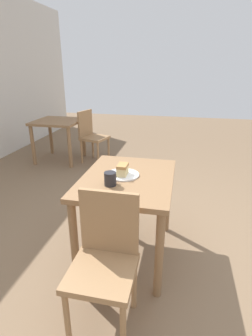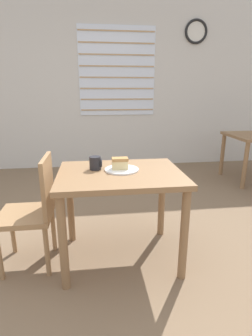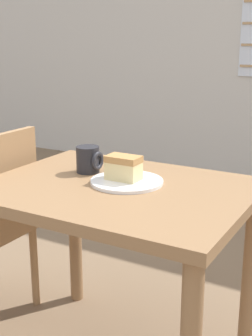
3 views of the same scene
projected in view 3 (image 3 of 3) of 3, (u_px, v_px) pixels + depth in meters
name	position (u px, v px, depth m)	size (l,w,h in m)	color
dining_table_near	(117.00, 217.00, 1.69)	(0.93, 0.72, 0.74)	olive
plate	(127.00, 181.00, 1.68)	(0.26, 0.26, 0.01)	white
cake_slice	(124.00, 168.00, 1.68)	(0.12, 0.08, 0.09)	#E5CC89
coffee_mug	(89.00, 160.00, 1.81)	(0.10, 0.09, 0.10)	#232328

